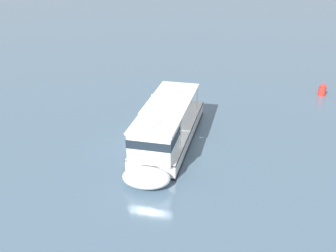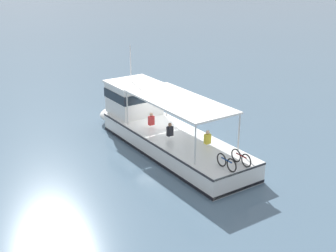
% 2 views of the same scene
% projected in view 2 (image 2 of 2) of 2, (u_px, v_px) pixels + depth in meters
% --- Properties ---
extents(ground_plane, '(400.00, 400.00, 0.00)m').
position_uv_depth(ground_plane, '(161.00, 139.00, 26.94)').
color(ground_plane, slate).
extents(ferry_main, '(12.28, 9.63, 5.32)m').
position_uv_depth(ferry_main, '(158.00, 127.00, 25.98)').
color(ferry_main, white).
rests_on(ferry_main, ground).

